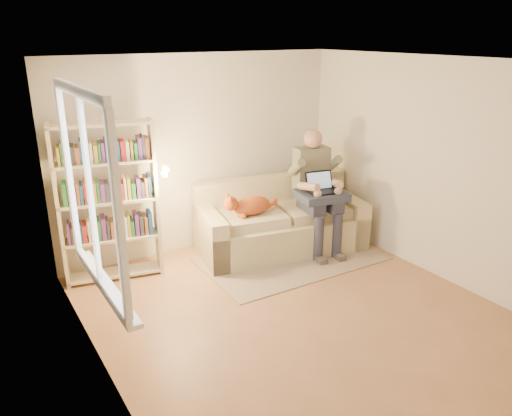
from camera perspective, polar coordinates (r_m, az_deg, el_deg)
floor at (r=5.46m, az=4.86°, el=-12.05°), size 4.50×4.50×0.00m
ceiling at (r=4.65m, az=5.82°, el=16.35°), size 4.00×4.50×0.02m
wall_left at (r=4.08m, az=-17.76°, el=-3.82°), size 0.02×4.50×2.60m
wall_right at (r=6.27m, az=20.07°, el=4.05°), size 0.02×4.50×2.60m
wall_back at (r=6.76m, az=-6.34°, el=6.18°), size 4.00×0.02×2.60m
window at (r=4.25m, az=-17.88°, el=-1.82°), size 0.12×1.52×1.69m
sofa at (r=6.86m, az=2.71°, el=-1.90°), size 2.37×1.41×0.94m
person at (r=6.71m, az=6.88°, el=2.67°), size 0.58×0.80×1.63m
cat at (r=6.41m, az=-1.17°, el=0.22°), size 0.82×0.38×0.29m
blanket at (r=6.63m, az=7.98°, el=1.50°), size 0.70×0.61×0.10m
laptop at (r=6.61m, az=7.97°, el=2.48°), size 0.43×0.39×0.32m
bookshelf at (r=6.04m, az=-16.55°, el=1.46°), size 1.26×0.60×1.92m
rug at (r=6.66m, az=4.04°, el=-5.79°), size 2.35×1.42×0.01m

